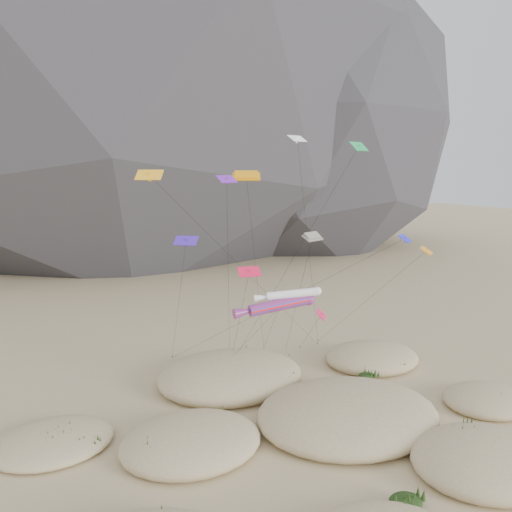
{
  "coord_description": "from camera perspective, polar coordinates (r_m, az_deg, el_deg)",
  "views": [
    {
      "loc": [
        -21.36,
        -30.85,
        22.85
      ],
      "look_at": [
        -2.48,
        12.0,
        14.9
      ],
      "focal_mm": 35.0,
      "sensor_mm": 36.0,
      "label": 1
    }
  ],
  "objects": [
    {
      "name": "ground",
      "position": [
        43.93,
        10.04,
        -21.87
      ],
      "size": [
        500.0,
        500.0,
        0.0
      ],
      "primitive_type": "plane",
      "color": "#CCB789",
      "rests_on": "ground"
    },
    {
      "name": "dunes",
      "position": [
        46.36,
        4.57,
        -18.9
      ],
      "size": [
        49.38,
        39.29,
        3.77
      ],
      "color": "#CCB789",
      "rests_on": "ground"
    },
    {
      "name": "dune_grass",
      "position": [
        46.35,
        5.33,
        -18.76
      ],
      "size": [
        42.24,
        28.94,
        1.55
      ],
      "color": "black",
      "rests_on": "ground"
    },
    {
      "name": "kite_stakes",
      "position": [
        64.22,
        0.44,
        -11.07
      ],
      "size": [
        20.35,
        7.16,
        0.3
      ],
      "color": "#3F2D1E",
      "rests_on": "ground"
    },
    {
      "name": "rainbow_tube_kite",
      "position": [
        46.9,
        2.41,
        -5.67
      ],
      "size": [
        9.49,
        15.42,
        11.39
      ],
      "color": "red",
      "rests_on": "ground"
    },
    {
      "name": "white_tube_kite",
      "position": [
        47.2,
        3.83,
        -4.4
      ],
      "size": [
        6.33,
        12.96,
        12.07
      ],
      "color": "white",
      "rests_on": "ground"
    },
    {
      "name": "orange_parafoil",
      "position": [
        48.86,
        -1.08,
        8.89
      ],
      "size": [
        7.78,
        10.34,
        22.96
      ],
      "color": "orange",
      "rests_on": "ground"
    },
    {
      "name": "multi_parafoil",
      "position": [
        48.37,
        6.44,
        2.0
      ],
      "size": [
        5.74,
        14.96,
        17.13
      ],
      "color": "#FF4C1A",
      "rests_on": "ground"
    },
    {
      "name": "delta_kites",
      "position": [
        47.75,
        4.36,
        4.02
      ],
      "size": [
        29.48,
        22.48,
        26.67
      ],
      "color": "#FFAA1A",
      "rests_on": "ground"
    }
  ]
}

